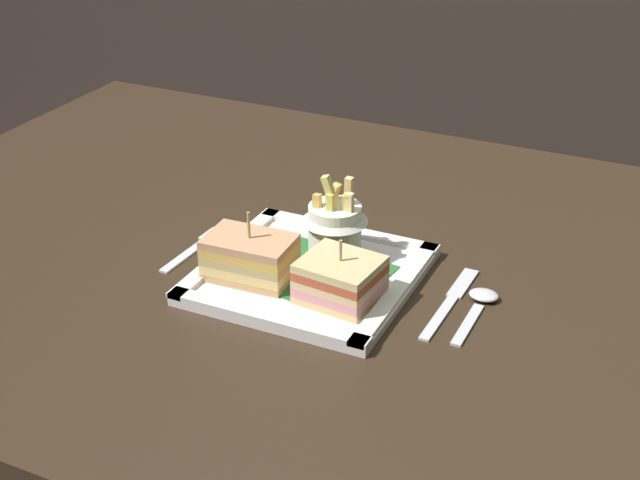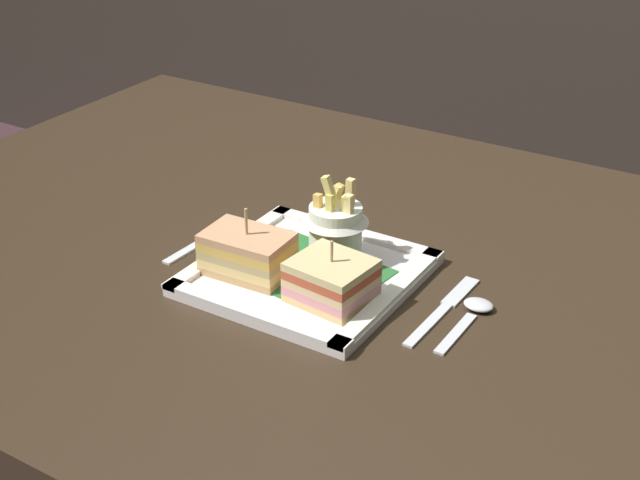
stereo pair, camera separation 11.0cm
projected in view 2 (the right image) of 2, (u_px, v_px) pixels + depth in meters
dining_table at (332, 329)px, 1.19m from camera, size 1.36×0.94×0.76m
square_plate at (307, 274)px, 1.10m from camera, size 0.25×0.25×0.02m
sandwich_half_left at (248, 253)px, 1.08m from camera, size 0.11×0.07×0.09m
sandwich_half_right at (331, 281)px, 1.03m from camera, size 0.09×0.09×0.08m
fries_cup at (336, 223)px, 1.10m from camera, size 0.08×0.08×0.12m
fork at (204, 240)px, 1.18m from camera, size 0.03×0.13×0.00m
knife at (445, 307)px, 1.04m from camera, size 0.02×0.17×0.00m
spoon at (473, 312)px, 1.03m from camera, size 0.04×0.12×0.01m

